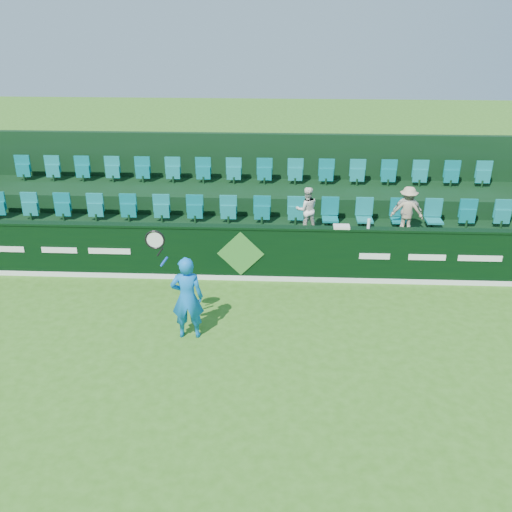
# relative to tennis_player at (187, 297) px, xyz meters

# --- Properties ---
(ground) EXTENTS (60.00, 60.00, 0.00)m
(ground) POSITION_rel_tennis_player_xyz_m (0.87, -1.43, -0.88)
(ground) COLOR #336818
(ground) RESTS_ON ground
(sponsor_hoarding) EXTENTS (16.00, 0.25, 1.35)m
(sponsor_hoarding) POSITION_rel_tennis_player_xyz_m (0.87, 2.57, -0.20)
(sponsor_hoarding) COLOR black
(sponsor_hoarding) RESTS_ON ground
(stand_tier_front) EXTENTS (16.00, 2.00, 0.80)m
(stand_tier_front) POSITION_rel_tennis_player_xyz_m (0.87, 3.67, -0.48)
(stand_tier_front) COLOR black
(stand_tier_front) RESTS_ON ground
(stand_tier_back) EXTENTS (16.00, 1.80, 1.30)m
(stand_tier_back) POSITION_rel_tennis_player_xyz_m (0.87, 5.57, -0.23)
(stand_tier_back) COLOR black
(stand_tier_back) RESTS_ON ground
(stand_rear) EXTENTS (16.00, 4.10, 2.60)m
(stand_rear) POSITION_rel_tennis_player_xyz_m (0.87, 6.01, 0.34)
(stand_rear) COLOR black
(stand_rear) RESTS_ON ground
(seat_row_front) EXTENTS (13.50, 0.50, 0.60)m
(seat_row_front) POSITION_rel_tennis_player_xyz_m (0.87, 4.07, 0.22)
(seat_row_front) COLOR #096D71
(seat_row_front) RESTS_ON stand_tier_front
(seat_row_back) EXTENTS (13.50, 0.50, 0.60)m
(seat_row_back) POSITION_rel_tennis_player_xyz_m (0.87, 5.87, 0.72)
(seat_row_back) COLOR #096D71
(seat_row_back) RESTS_ON stand_tier_back
(tennis_player) EXTENTS (1.11, 0.45, 2.37)m
(tennis_player) POSITION_rel_tennis_player_xyz_m (0.00, 0.00, 0.00)
(tennis_player) COLOR blue
(tennis_player) RESTS_ON ground
(spectator_left) EXTENTS (0.63, 0.54, 1.14)m
(spectator_left) POSITION_rel_tennis_player_xyz_m (2.42, 3.69, 0.50)
(spectator_left) COLOR white
(spectator_left) RESTS_ON stand_tier_front
(spectator_middle) EXTENTS (0.71, 0.37, 1.16)m
(spectator_middle) POSITION_rel_tennis_player_xyz_m (4.88, 3.69, 0.50)
(spectator_middle) COLOR white
(spectator_middle) RESTS_ON stand_tier_front
(spectator_right) EXTENTS (0.85, 0.60, 1.19)m
(spectator_right) POSITION_rel_tennis_player_xyz_m (4.88, 3.69, 0.52)
(spectator_right) COLOR tan
(spectator_right) RESTS_ON stand_tier_front
(towel) EXTENTS (0.37, 0.24, 0.06)m
(towel) POSITION_rel_tennis_player_xyz_m (3.17, 2.57, 0.50)
(towel) COLOR silver
(towel) RESTS_ON sponsor_hoarding
(drinks_bottle) EXTENTS (0.07, 0.07, 0.23)m
(drinks_bottle) POSITION_rel_tennis_player_xyz_m (3.78, 2.57, 0.59)
(drinks_bottle) COLOR silver
(drinks_bottle) RESTS_ON sponsor_hoarding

